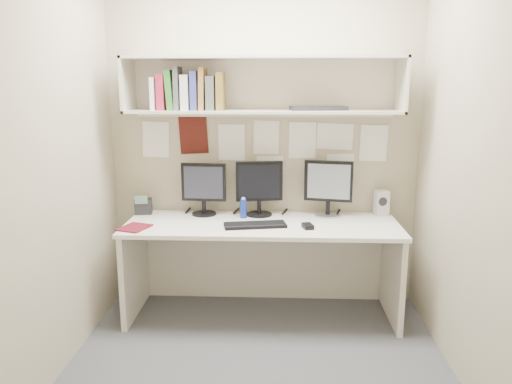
{
  "coord_description": "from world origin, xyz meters",
  "views": [
    {
      "loc": [
        0.11,
        -2.88,
        1.72
      ],
      "look_at": [
        -0.03,
        0.35,
        1.02
      ],
      "focal_mm": 35.0,
      "sensor_mm": 36.0,
      "label": 1
    }
  ],
  "objects_px": {
    "monitor_center": "(259,186)",
    "speaker": "(381,202)",
    "desk": "(262,269)",
    "keyboard": "(255,225)",
    "maroon_notebook": "(135,228)",
    "monitor_left": "(204,186)",
    "desk_phone": "(143,206)",
    "monitor_right": "(328,186)"
  },
  "relations": [
    {
      "from": "desk",
      "to": "speaker",
      "type": "distance_m",
      "value": 1.06
    },
    {
      "from": "monitor_center",
      "to": "desk_phone",
      "type": "distance_m",
      "value": 0.93
    },
    {
      "from": "monitor_left",
      "to": "monitor_center",
      "type": "height_order",
      "value": "monitor_center"
    },
    {
      "from": "speaker",
      "to": "monitor_left",
      "type": "bearing_deg",
      "value": 169.82
    },
    {
      "from": "monitor_center",
      "to": "monitor_right",
      "type": "relative_size",
      "value": 0.98
    },
    {
      "from": "monitor_center",
      "to": "speaker",
      "type": "distance_m",
      "value": 0.96
    },
    {
      "from": "monitor_right",
      "to": "maroon_notebook",
      "type": "xyz_separation_m",
      "value": [
        -1.39,
        -0.41,
        -0.23
      ]
    },
    {
      "from": "monitor_left",
      "to": "desk_phone",
      "type": "xyz_separation_m",
      "value": [
        -0.48,
        0.0,
        -0.16
      ]
    },
    {
      "from": "desk",
      "to": "monitor_center",
      "type": "height_order",
      "value": "monitor_center"
    },
    {
      "from": "monitor_right",
      "to": "speaker",
      "type": "distance_m",
      "value": 0.44
    },
    {
      "from": "desk",
      "to": "monitor_right",
      "type": "relative_size",
      "value": 4.68
    },
    {
      "from": "monitor_center",
      "to": "keyboard",
      "type": "relative_size",
      "value": 0.96
    },
    {
      "from": "speaker",
      "to": "maroon_notebook",
      "type": "distance_m",
      "value": 1.87
    },
    {
      "from": "monitor_right",
      "to": "desk_phone",
      "type": "bearing_deg",
      "value": -168.99
    },
    {
      "from": "desk",
      "to": "desk_phone",
      "type": "distance_m",
      "value": 1.06
    },
    {
      "from": "maroon_notebook",
      "to": "desk_phone",
      "type": "height_order",
      "value": "desk_phone"
    },
    {
      "from": "desk",
      "to": "keyboard",
      "type": "distance_m",
      "value": 0.39
    },
    {
      "from": "keyboard",
      "to": "desk_phone",
      "type": "xyz_separation_m",
      "value": [
        -0.89,
        0.33,
        0.05
      ]
    },
    {
      "from": "desk",
      "to": "speaker",
      "type": "bearing_deg",
      "value": 16.3
    },
    {
      "from": "monitor_left",
      "to": "maroon_notebook",
      "type": "distance_m",
      "value": 0.64
    },
    {
      "from": "maroon_notebook",
      "to": "monitor_left",
      "type": "bearing_deg",
      "value": 62.2
    },
    {
      "from": "speaker",
      "to": "monitor_right",
      "type": "bearing_deg",
      "value": 174.46
    },
    {
      "from": "desk",
      "to": "monitor_left",
      "type": "height_order",
      "value": "monitor_left"
    },
    {
      "from": "monitor_center",
      "to": "maroon_notebook",
      "type": "height_order",
      "value": "monitor_center"
    },
    {
      "from": "monitor_left",
      "to": "monitor_center",
      "type": "xyz_separation_m",
      "value": [
        0.43,
        -0.0,
        0.01
      ]
    },
    {
      "from": "monitor_center",
      "to": "monitor_right",
      "type": "height_order",
      "value": "monitor_right"
    },
    {
      "from": "keyboard",
      "to": "maroon_notebook",
      "type": "bearing_deg",
      "value": 175.12
    },
    {
      "from": "monitor_left",
      "to": "keyboard",
      "type": "relative_size",
      "value": 0.91
    },
    {
      "from": "monitor_right",
      "to": "keyboard",
      "type": "relative_size",
      "value": 0.97
    },
    {
      "from": "keyboard",
      "to": "desk_phone",
      "type": "bearing_deg",
      "value": 149.19
    },
    {
      "from": "desk",
      "to": "monitor_left",
      "type": "xyz_separation_m",
      "value": [
        -0.46,
        0.22,
        0.59
      ]
    },
    {
      "from": "maroon_notebook",
      "to": "desk",
      "type": "bearing_deg",
      "value": 30.89
    },
    {
      "from": "desk",
      "to": "keyboard",
      "type": "bearing_deg",
      "value": -113.8
    },
    {
      "from": "keyboard",
      "to": "speaker",
      "type": "height_order",
      "value": "speaker"
    },
    {
      "from": "keyboard",
      "to": "speaker",
      "type": "bearing_deg",
      "value": 10.56
    },
    {
      "from": "maroon_notebook",
      "to": "speaker",
      "type": "bearing_deg",
      "value": 33.03
    },
    {
      "from": "monitor_left",
      "to": "desk_phone",
      "type": "height_order",
      "value": "monitor_left"
    },
    {
      "from": "monitor_left",
      "to": "desk",
      "type": "bearing_deg",
      "value": -22.28
    },
    {
      "from": "monitor_left",
      "to": "desk_phone",
      "type": "bearing_deg",
      "value": -177.01
    },
    {
      "from": "desk",
      "to": "desk_phone",
      "type": "xyz_separation_m",
      "value": [
        -0.94,
        0.22,
        0.42
      ]
    },
    {
      "from": "desk_phone",
      "to": "maroon_notebook",
      "type": "bearing_deg",
      "value": -93.49
    },
    {
      "from": "keyboard",
      "to": "speaker",
      "type": "distance_m",
      "value": 1.04
    }
  ]
}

